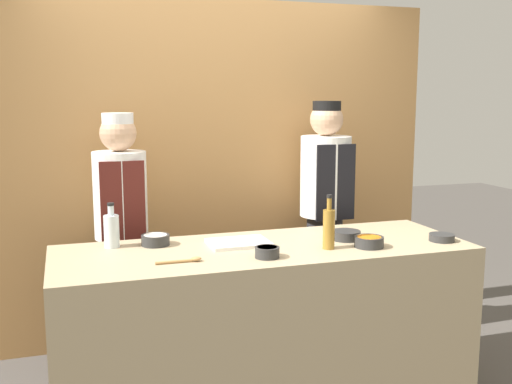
% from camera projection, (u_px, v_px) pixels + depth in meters
% --- Properties ---
extents(cabinet_wall, '(3.21, 0.18, 2.40)m').
position_uv_depth(cabinet_wall, '(213.00, 171.00, 4.33)').
color(cabinet_wall, '#B7844C').
rests_on(cabinet_wall, ground_plane).
extents(counter, '(2.28, 0.79, 0.92)m').
position_uv_depth(counter, '(265.00, 327.00, 3.35)').
color(counter, tan).
rests_on(counter, ground_plane).
extents(sauce_bowl_white, '(0.16, 0.16, 0.06)m').
position_uv_depth(sauce_bowl_white, '(155.00, 239.00, 3.31)').
color(sauce_bowl_white, '#2D2D2D').
rests_on(sauce_bowl_white, counter).
extents(sauce_bowl_green, '(0.17, 0.17, 0.05)m').
position_uv_depth(sauce_bowl_green, '(346.00, 235.00, 3.43)').
color(sauce_bowl_green, '#2D2D2D').
rests_on(sauce_bowl_green, counter).
extents(sauce_bowl_yellow, '(0.14, 0.14, 0.04)m').
position_uv_depth(sauce_bowl_yellow, '(442.00, 237.00, 3.40)').
color(sauce_bowl_yellow, '#2D2D2D').
rests_on(sauce_bowl_yellow, counter).
extents(sauce_bowl_brown, '(0.13, 0.13, 0.06)m').
position_uv_depth(sauce_bowl_brown, '(267.00, 252.00, 3.05)').
color(sauce_bowl_brown, '#2D2D2D').
rests_on(sauce_bowl_brown, counter).
extents(sauce_bowl_orange, '(0.16, 0.16, 0.06)m').
position_uv_depth(sauce_bowl_orange, '(369.00, 241.00, 3.26)').
color(sauce_bowl_orange, '#2D2D2D').
rests_on(sauce_bowl_orange, counter).
extents(cutting_board, '(0.33, 0.25, 0.02)m').
position_uv_depth(cutting_board, '(239.00, 243.00, 3.32)').
color(cutting_board, white).
rests_on(cutting_board, counter).
extents(bottle_clear, '(0.08, 0.08, 0.25)m').
position_uv_depth(bottle_clear, '(112.00, 230.00, 3.25)').
color(bottle_clear, silver).
rests_on(bottle_clear, counter).
extents(bottle_vinegar, '(0.06, 0.06, 0.30)m').
position_uv_depth(bottle_vinegar, '(329.00, 228.00, 3.22)').
color(bottle_vinegar, olive).
rests_on(bottle_vinegar, counter).
extents(wooden_spoon, '(0.23, 0.04, 0.02)m').
position_uv_depth(wooden_spoon, '(184.00, 260.00, 2.97)').
color(wooden_spoon, '#B2844C').
rests_on(wooden_spoon, counter).
extents(chef_left, '(0.33, 0.33, 1.64)m').
position_uv_depth(chef_left, '(122.00, 230.00, 3.77)').
color(chef_left, '#28282D').
rests_on(chef_left, ground_plane).
extents(chef_right, '(0.35, 0.35, 1.71)m').
position_uv_depth(chef_right, '(325.00, 212.00, 4.19)').
color(chef_right, '#28282D').
rests_on(chef_right, ground_plane).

